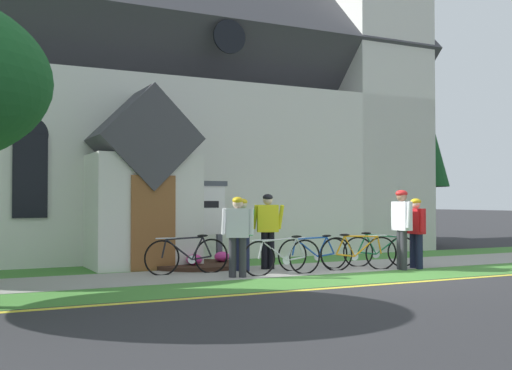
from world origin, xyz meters
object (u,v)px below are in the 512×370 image
bicycle_blue (187,256)px  cyclist_in_white_jersey (268,225)px  bicycle_red (282,257)px  cyclist_in_green_jersey (402,222)px  roadside_conifer (405,104)px  cyclist_in_blue_jersey (242,229)px  bicycle_silver (359,253)px  church_sign (192,211)px  bicycle_black (314,253)px  bicycle_white (380,251)px  cyclist_in_yellow_jersey (238,231)px  cyclist_in_red_jersey (416,228)px

bicycle_blue → cyclist_in_white_jersey: bearing=1.8°
bicycle_blue → bicycle_red: bearing=-30.0°
cyclist_in_green_jersey → roadside_conifer: roadside_conifer is taller
bicycle_red → cyclist_in_blue_jersey: cyclist_in_blue_jersey is taller
cyclist_in_green_jersey → cyclist_in_white_jersey: bearing=151.2°
bicycle_silver → cyclist_in_white_jersey: bearing=150.0°
church_sign → bicycle_blue: bearing=-114.5°
bicycle_black → cyclist_in_white_jersey: size_ratio=1.06×
cyclist_in_green_jersey → roadside_conifer: 9.10m
bicycle_white → bicycle_silver: (-0.88, -0.39, 0.02)m
bicycle_blue → cyclist_in_yellow_jersey: cyclist_in_yellow_jersey is taller
bicycle_silver → cyclist_in_green_jersey: bearing=-26.1°
bicycle_blue → bicycle_red: 1.99m
cyclist_in_green_jersey → cyclist_in_yellow_jersey: size_ratio=1.10×
bicycle_silver → cyclist_in_red_jersey: bearing=-14.2°
cyclist_in_white_jersey → cyclist_in_blue_jersey: cyclist_in_white_jersey is taller
bicycle_blue → bicycle_red: bicycle_blue is taller
roadside_conifer → bicycle_black: bearing=-142.8°
bicycle_blue → roadside_conifer: size_ratio=0.23×
church_sign → bicycle_silver: church_sign is taller
bicycle_silver → cyclist_in_yellow_jersey: (-2.99, -0.06, 0.55)m
cyclist_in_green_jersey → church_sign: bearing=144.1°
church_sign → cyclist_in_white_jersey: (1.28, -1.38, -0.30)m
roadside_conifer → cyclist_in_yellow_jersey: bearing=-147.3°
church_sign → cyclist_in_yellow_jersey: size_ratio=1.24×
bicycle_white → bicycle_black: size_ratio=0.92×
bicycle_red → cyclist_in_blue_jersey: bearing=115.9°
cyclist_in_blue_jersey → cyclist_in_yellow_jersey: 1.13m
bicycle_silver → cyclist_in_green_jersey: cyclist_in_green_jersey is taller
bicycle_black → cyclist_in_blue_jersey: (-1.56, 0.42, 0.54)m
roadside_conifer → cyclist_in_green_jersey: bearing=-130.4°
bicycle_red → cyclist_in_white_jersey: 1.24m
bicycle_blue → bicycle_silver: bicycle_blue is taller
church_sign → bicycle_black: (2.17, -1.90, -0.92)m
cyclist_in_red_jersey → roadside_conifer: 8.83m
cyclist_in_blue_jersey → cyclist_in_green_jersey: cyclist_in_green_jersey is taller
cyclist_in_blue_jersey → cyclist_in_yellow_jersey: bearing=-120.0°
bicycle_silver → cyclist_in_white_jersey: size_ratio=1.05×
bicycle_blue → bicycle_black: bearing=-9.2°
cyclist_in_blue_jersey → roadside_conifer: size_ratio=0.20×
cyclist_in_green_jersey → cyclist_in_yellow_jersey: bearing=174.7°
bicycle_silver → bicycle_black: (-0.86, 0.49, -0.02)m
bicycle_silver → bicycle_red: bearing=-178.6°
cyclist_in_white_jersey → cyclist_in_blue_jersey: 0.69m
cyclist_in_blue_jersey → roadside_conifer: (8.63, 4.93, 4.00)m
cyclist_in_white_jersey → cyclist_in_red_jersey: (3.09, -1.35, -0.07)m
bicycle_white → bicycle_blue: size_ratio=0.91×
cyclist_in_red_jersey → cyclist_in_green_jersey: (-0.48, -0.08, 0.14)m
cyclist_in_white_jersey → bicycle_red: bearing=-101.2°
bicycle_white → cyclist_in_blue_jersey: bearing=170.9°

